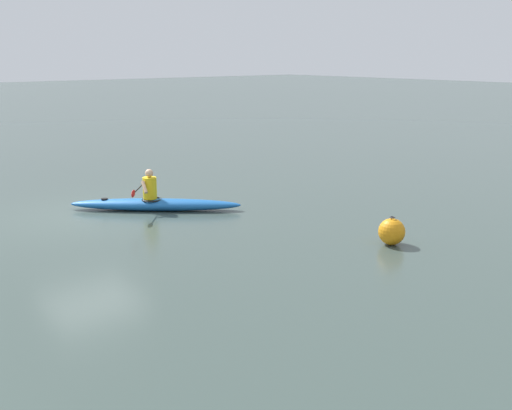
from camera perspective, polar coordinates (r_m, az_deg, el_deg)
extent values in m
plane|color=#384742|center=(16.54, -15.09, -0.89)|extent=(160.00, 160.00, 0.00)
ellipsoid|color=#1959A5|center=(16.64, -9.14, 0.05)|extent=(3.79, 3.41, 0.31)
torus|color=black|center=(16.63, -9.49, 0.50)|extent=(0.76, 0.76, 0.04)
cylinder|color=black|center=(16.92, -13.66, 0.55)|extent=(0.18, 0.18, 0.02)
cylinder|color=yellow|center=(16.57, -9.67, 1.53)|extent=(0.36, 0.36, 0.58)
sphere|color=tan|center=(16.49, -9.72, 2.88)|extent=(0.21, 0.21, 0.21)
cylinder|color=black|center=(16.60, -10.36, 1.81)|extent=(1.39, 1.59, 0.03)
ellipsoid|color=red|center=(15.60, -11.14, 1.02)|extent=(0.29, 0.33, 0.17)
ellipsoid|color=red|center=(17.59, -9.66, 2.50)|extent=(0.29, 0.33, 0.17)
cylinder|color=tan|center=(16.30, -10.15, 1.62)|extent=(0.17, 0.32, 0.34)
cylinder|color=tan|center=(16.84, -9.76, 2.01)|extent=(0.31, 0.19, 0.34)
sphere|color=orange|center=(13.76, 12.28, -2.39)|extent=(0.58, 0.58, 0.58)
torus|color=#333338|center=(13.68, 12.35, -1.10)|extent=(0.12, 0.12, 0.02)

